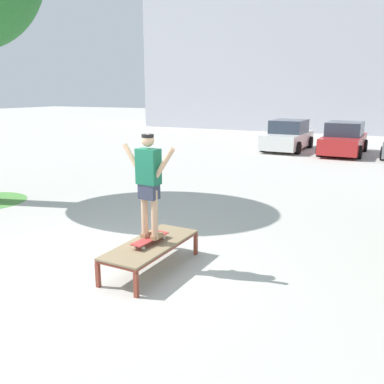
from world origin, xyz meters
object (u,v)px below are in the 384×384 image
skater (149,179)px  car_white (288,136)px  skate_box (151,246)px  skateboard (150,239)px  car_red (344,139)px

skater → car_white: skater is taller
skater → car_white: (-1.68, 15.69, -0.84)m
skate_box → skater: bearing=-90.9°
skateboard → skater: size_ratio=0.48×
skater → car_red: size_ratio=0.40×
car_red → skateboard: bearing=-93.9°
skater → car_white: 15.80m
skate_box → skateboard: bearing=-91.3°
car_red → skate_box: bearing=-93.9°
skateboard → car_red: size_ratio=0.19×
skater → car_red: bearing=86.1°
skateboard → car_red: car_red is taller
skateboard → skater: 0.99m
car_white → skateboard: bearing=-83.9°
skateboard → skate_box: bearing=88.7°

